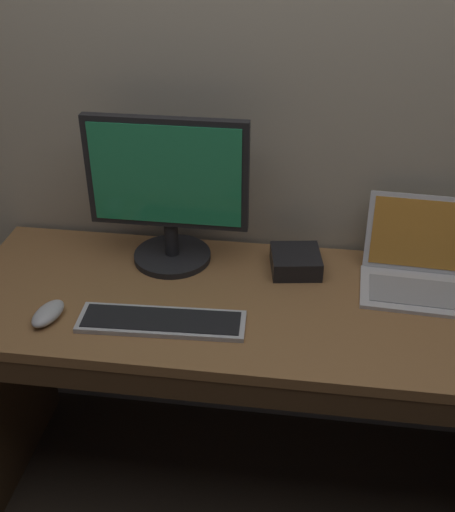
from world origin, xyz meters
TOP-DOWN VIEW (x-y plane):
  - ground_plane at (0.00, 0.00)m, footprint 14.00×14.00m
  - desk at (0.00, -0.01)m, footprint 1.80×0.62m
  - laptop_silver at (0.41, 0.16)m, footprint 0.34×0.30m
  - external_monitor at (-0.33, 0.17)m, footprint 0.47×0.24m
  - wired_keyboard at (-0.29, -0.14)m, footprint 0.45×0.14m
  - computer_mouse at (-0.60, -0.16)m, footprint 0.09×0.13m
  - external_drive_box at (0.05, 0.17)m, footprint 0.17×0.17m

SIDE VIEW (x-z plane):
  - ground_plane at x=0.00m, z-range 0.00..0.00m
  - desk at x=0.00m, z-range 0.17..0.96m
  - wired_keyboard at x=-0.29m, z-range 0.78..0.80m
  - computer_mouse at x=-0.60m, z-range 0.78..0.82m
  - external_drive_box at x=0.05m, z-range 0.78..0.84m
  - laptop_silver at x=0.41m, z-range 0.73..0.96m
  - external_monitor at x=-0.33m, z-range 0.79..1.25m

